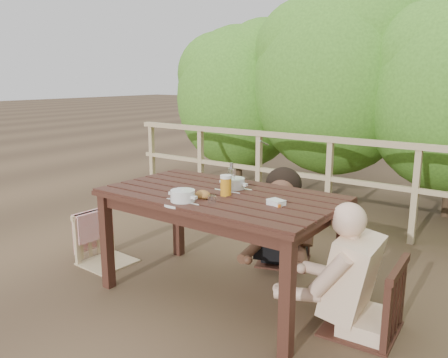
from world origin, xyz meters
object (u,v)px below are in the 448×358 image
Objects in this scene: chair_left at (105,218)px; woman at (287,188)px; table at (220,246)px; diner_right at (372,230)px; soup_near at (183,197)px; soup_far at (234,184)px; butter_tub at (276,203)px; chair_far at (285,215)px; beer_glass at (226,186)px; chair_right at (365,262)px; bread_roll at (203,195)px; bottle at (231,178)px; tumbler at (212,200)px.

chair_left is 1.62m from woman.
table is 1.13m from diner_right.
soup_near is 0.98× the size of soup_far.
butter_tub is (-0.59, -0.18, 0.12)m from diner_right.
woman is at bearing -49.58° from chair_left.
chair_far is at bearing 82.60° from soup_near.
chair_far is at bearing 88.89° from beer_glass.
soup_near is 0.63m from butter_tub.
bread_roll is (-1.06, -0.33, 0.35)m from chair_right.
soup_far reaches higher than soup_near.
chair_left is at bearing -161.71° from chair_far.
table is at bearing -105.39° from bottle.
table is at bearing -92.07° from soup_far.
table is 0.47m from soup_far.
chair_right is 1.26m from soup_near.
bread_roll is (0.05, 0.15, -0.01)m from soup_near.
woman reaches higher than butter_tub.
beer_glass is at bearing -19.98° from table.
soup_far is at bearing 82.06° from soup_near.
bottle reaches higher than chair_far.
soup_far is 1.27× the size of bottle.
bottle is at bearing -91.06° from chair_right.
chair_far reaches higher than table.
bottle is at bearing -179.47° from butter_tub.
chair_far reaches higher than chair_left.
tumbler is at bearing -107.13° from chair_far.
diner_right is 12.13× the size of butter_tub.
soup_near is (-1.14, -0.48, 0.14)m from diner_right.
chair_far is 0.24m from woman.
bottle is (0.09, 0.44, 0.07)m from soup_near.
diner_right is (0.99, -0.70, 0.25)m from chair_far.
beer_glass is at bearing 66.33° from soup_near.
bottle reaches higher than soup_far.
chair_right is at bearing 7.88° from table.
chair_far is 1.10m from bread_roll.
chair_right is 8.01× the size of bread_roll.
woman is at bearing 84.10° from table.
butter_tub is (0.46, -0.14, -0.09)m from bottle.
soup_far is at bearing 175.01° from butter_tub.
tumbler is at bearing -93.52° from chair_left.
chair_right is 13.90× the size of tumbler.
soup_near is 2.44× the size of butter_tub.
chair_left is 0.61× the size of diner_right.
chair_far is (1.26, 0.96, 0.02)m from chair_left.
bread_roll is (-0.01, -0.19, 0.43)m from table.
chair_right is at bearing -80.63° from chair_left.
soup_far is (0.01, 0.16, 0.44)m from table.
beer_glass is (-1.01, -0.17, 0.17)m from diner_right.
table is 14.36× the size of bread_roll.
chair_right is at bearing -1.06° from soup_far.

